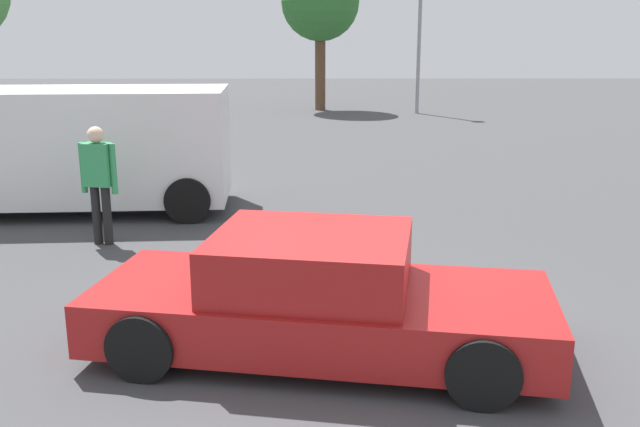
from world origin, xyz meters
The scene contains 6 objects.
ground_plane centered at (0.00, 0.00, 0.00)m, with size 80.00×80.00×0.00m, color #424244.
sedan_foreground centered at (-0.17, -0.24, 0.56)m, with size 4.65×2.47×1.22m.
van_white centered at (-4.40, 5.50, 1.15)m, with size 5.38×2.46×2.12m.
pedestrian centered at (-3.36, 3.44, 1.05)m, with size 0.56×0.31×1.76m.
light_post_near centered at (3.66, 20.37, 4.01)m, with size 0.44×0.44×5.83m.
tree_back_center centered at (-0.01, 21.57, 4.09)m, with size 3.00×3.00×5.64m.
Camera 1 is at (-0.19, -6.71, 3.11)m, focal length 39.81 mm.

